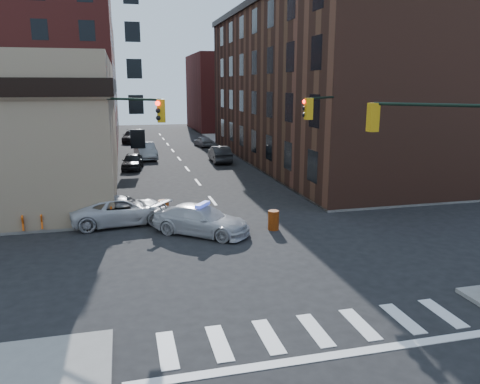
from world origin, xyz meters
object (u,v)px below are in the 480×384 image
parked_car_wnear (132,161)px  barrel_bank (164,210)px  parked_car_wfar (145,151)px  pedestrian_b (50,205)px  barricade_nw_a (103,216)px  pedestrian_a (29,212)px  police_car (201,220)px  parked_car_enear (220,154)px  pickup (123,210)px  barrel_road (273,220)px

parked_car_wnear → barrel_bank: (1.28, -16.57, -0.17)m
parked_car_wfar → pedestrian_b: 22.37m
pedestrian_b → barricade_nw_a: (2.76, -1.38, -0.40)m
pedestrian_a → pedestrian_b: 1.38m
police_car → parked_car_enear: (5.39, 21.53, 0.05)m
parked_car_wnear → pedestrian_b: bearing=-98.9°
police_car → parked_car_enear: parked_car_enear is taller
pickup → pedestrian_b: size_ratio=3.07×
parked_car_wnear → pedestrian_a: 17.99m
pickup → barrel_bank: size_ratio=5.06×
parked_car_enear → barrel_road: parked_car_enear is taller
police_car → pedestrian_b: bearing=101.1°
parked_car_enear → pedestrian_a: 23.44m
police_car → parked_car_wnear: bearing=45.3°
pickup → barrel_road: (7.53, -2.97, -0.25)m
barrel_road → barricade_nw_a: size_ratio=0.79×
parked_car_wfar → pedestrian_b: bearing=-111.7°
parked_car_wnear → pedestrian_b: 16.70m
barrel_road → barrel_bank: barrel_bank is taller
police_car → barricade_nw_a: 5.33m
parked_car_wnear → parked_car_enear: bearing=19.8°
parked_car_wnear → barrel_road: bearing=-64.2°
pedestrian_a → pickup: bearing=7.8°
pickup → barricade_nw_a: 1.12m
parked_car_enear → pedestrian_a: pedestrian_a is taller
pedestrian_a → parked_car_enear: bearing=59.5°
pickup → barricade_nw_a: (-1.01, -0.48, -0.12)m
barrel_road → barrel_bank: bearing=147.9°
police_car → pickup: 4.71m
pedestrian_a → barricade_nw_a: 3.64m
barrel_road → parked_car_wnear: bearing=108.4°
parked_car_enear → barrel_bank: size_ratio=4.43×
pedestrian_b → barrel_bank: pedestrian_b is taller
pedestrian_a → barricade_nw_a: size_ratio=1.31×
parked_car_wfar → barricade_nw_a: 23.15m
pedestrian_b → parked_car_wnear: bearing=43.9°
parked_car_wnear → parked_car_wfar: bearing=82.8°
parked_car_enear → pedestrian_a: (-13.81, -18.94, 0.20)m
parked_car_wfar → pedestrian_b: (-6.11, -21.52, 0.21)m
pickup → barrel_bank: bearing=-87.1°
barrel_road → barricade_nw_a: barricade_nw_a is taller
parked_car_enear → barrel_road: size_ratio=4.70×
barrel_bank → parked_car_enear: bearing=69.2°
police_car → barrel_bank: 3.52m
parked_car_wnear → pickup: bearing=-85.7°
parked_car_wfar → pedestrian_a: size_ratio=3.00×
barrel_bank → barrel_road: bearing=-32.1°
pedestrian_a → barrel_road: bearing=-7.4°
pickup → pedestrian_b: 3.88m
police_car → pedestrian_a: pedestrian_a is taller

